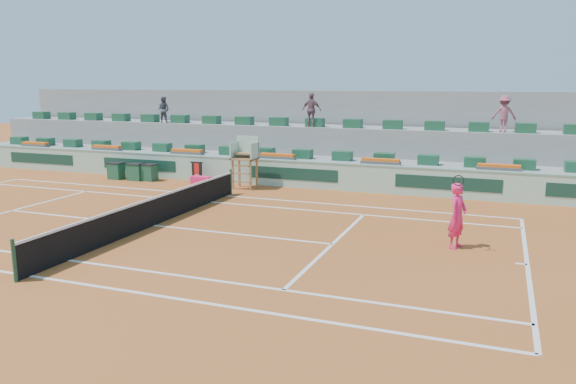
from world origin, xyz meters
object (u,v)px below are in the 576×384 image
Objects in this scene: player_bag at (201,181)px; tennis_player at (457,216)px; umpire_chair at (245,155)px; drink_cooler_a at (149,172)px.

player_bag is 13.85m from tennis_player.
umpire_chair is 1.05× the size of tennis_player.
tennis_player reaches higher than player_bag.
umpire_chair is (2.31, 0.10, 1.33)m from player_bag.
tennis_player reaches higher than drink_cooler_a.
umpire_chair reaches higher than player_bag.
tennis_player is (15.33, -6.60, 0.56)m from drink_cooler_a.
tennis_player is (9.94, -6.52, -0.56)m from umpire_chair.
umpire_chair is at bearing 2.52° from player_bag.
umpire_chair is 5.51m from drink_cooler_a.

